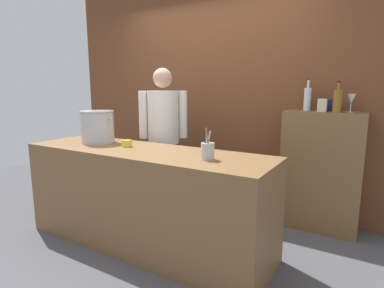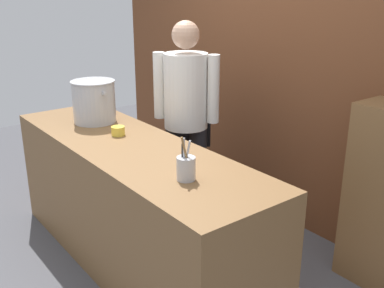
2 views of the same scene
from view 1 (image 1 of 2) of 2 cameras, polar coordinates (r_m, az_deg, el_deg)
ground_plane at (r=3.09m, az=-8.51°, el=-17.64°), size 8.00×8.00×0.00m
brick_back_panel at (r=3.92m, az=4.27°, el=11.04°), size 4.40×0.10×3.00m
prep_counter at (r=2.91m, az=-8.74°, el=-9.78°), size 2.37×0.70×0.90m
bar_cabinet at (r=3.41m, az=22.70°, el=-4.68°), size 0.76×0.32×1.22m
chef at (r=3.44m, az=-5.30°, el=2.23°), size 0.46×0.41×1.66m
stockpot_large at (r=3.25m, az=-17.07°, el=3.07°), size 0.40×0.34×0.32m
utensil_crock at (r=2.36m, az=2.91°, el=-1.25°), size 0.10×0.10×0.25m
butter_jar at (r=2.96m, az=-12.01°, el=0.13°), size 0.10×0.10×0.06m
wine_bottle_clear at (r=3.38m, az=20.57°, el=7.88°), size 0.07×0.07×0.32m
wine_bottle_amber at (r=3.20m, az=25.31°, el=7.31°), size 0.08×0.08×0.29m
wine_glass_short at (r=3.28m, az=27.38°, el=7.35°), size 0.08×0.08×0.17m
spice_tin_navy at (r=3.37m, az=24.41°, el=6.52°), size 0.09×0.09×0.11m
spice_tin_cream at (r=3.25m, az=22.99°, el=6.61°), size 0.08×0.08×0.13m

